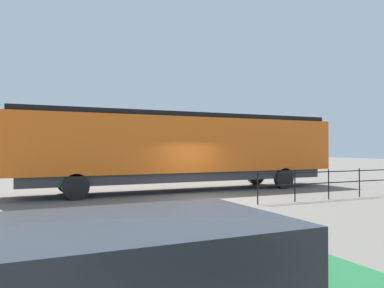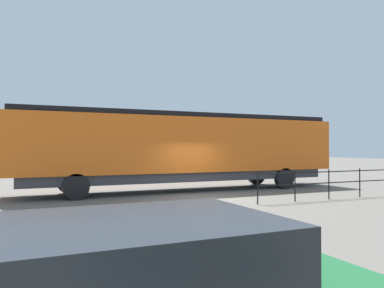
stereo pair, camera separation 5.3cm
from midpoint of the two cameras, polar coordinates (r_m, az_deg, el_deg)
name	(u,v)px [view 1 (the left image)]	position (r m, az deg, el deg)	size (l,w,h in m)	color
ground_plane	(207,199)	(16.32, 2.14, -8.23)	(120.00, 120.00, 0.00)	#666059
locomotive	(193,147)	(19.36, 0.01, -0.51)	(2.93, 16.71, 3.89)	orange
platform_fence	(329,180)	(17.02, 19.82, -5.14)	(0.05, 7.22, 1.26)	black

